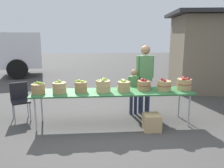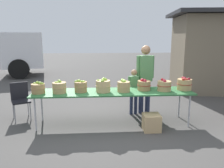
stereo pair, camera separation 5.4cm
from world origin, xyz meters
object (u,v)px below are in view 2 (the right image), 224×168
object	(u,v)px
market_table	(113,93)
apple_basket_green_0	(38,88)
vendor_adult	(145,74)
apple_basket_red_0	(144,85)
apple_basket_green_4	(124,86)
apple_basket_red_2	(184,84)
apple_basket_green_1	(59,87)
apple_basket_green_3	(103,86)
folding_chair	(20,98)
apple_basket_red_1	(164,85)
apple_basket_green_2	(81,86)
child_customer	(134,88)
produce_crate	(152,122)

from	to	relation	value
market_table	apple_basket_green_0	xyz separation A→B (m)	(-1.60, -0.04, 0.15)
vendor_adult	apple_basket_red_0	bearing A→B (deg)	69.50
apple_basket_green_4	apple_basket_green_0	bearing A→B (deg)	179.97
apple_basket_red_0	apple_basket_red_2	size ratio (longest dim) A/B	0.91
apple_basket_green_4	vendor_adult	bearing A→B (deg)	49.52
apple_basket_green_1	vendor_adult	size ratio (longest dim) A/B	0.18
apple_basket_green_3	apple_basket_red_0	world-z (taller)	apple_basket_green_3
folding_chair	apple_basket_green_3	bearing A→B (deg)	-39.40
apple_basket_green_0	folding_chair	world-z (taller)	apple_basket_green_0
market_table	apple_basket_green_4	bearing A→B (deg)	-10.64
apple_basket_green_1	vendor_adult	distance (m)	2.14
apple_basket_red_1	apple_basket_green_2	bearing A→B (deg)	179.43
apple_basket_green_4	apple_basket_red_0	xyz separation A→B (m)	(0.47, 0.11, -0.01)
apple_basket_green_2	child_customer	world-z (taller)	child_customer
market_table	apple_basket_red_2	distance (m)	1.62
apple_basket_red_1	apple_basket_red_2	bearing A→B (deg)	6.16
apple_basket_green_3	apple_basket_red_1	bearing A→B (deg)	0.59
apple_basket_green_4	market_table	bearing A→B (deg)	169.36
apple_basket_red_0	produce_crate	distance (m)	0.86
apple_basket_green_0	produce_crate	world-z (taller)	apple_basket_green_0
apple_basket_green_0	vendor_adult	size ratio (longest dim) A/B	0.17
vendor_adult	child_customer	xyz separation A→B (m)	(-0.29, -0.09, -0.34)
apple_basket_red_1	vendor_adult	size ratio (longest dim) A/B	0.19
apple_basket_green_4	child_customer	bearing A→B (deg)	62.61
apple_basket_green_1	folding_chair	size ratio (longest dim) A/B	0.36
apple_basket_green_3	child_customer	world-z (taller)	child_customer
vendor_adult	apple_basket_green_0	bearing A→B (deg)	9.99
apple_basket_green_2	child_customer	bearing A→B (deg)	25.33
child_customer	apple_basket_red_1	bearing A→B (deg)	125.02
apple_basket_green_0	apple_basket_green_3	bearing A→B (deg)	0.30
folding_chair	apple_basket_green_0	bearing A→B (deg)	-67.83
apple_basket_red_0	folding_chair	xyz separation A→B (m)	(-2.86, 0.44, -0.36)
market_table	apple_basket_red_0	distance (m)	0.72
apple_basket_red_2	market_table	bearing A→B (deg)	-178.93
apple_basket_green_0	apple_basket_green_3	xyz separation A→B (m)	(1.38, 0.01, 0.03)
market_table	apple_basket_green_3	world-z (taller)	apple_basket_green_3
market_table	apple_basket_red_1	bearing A→B (deg)	-1.07
market_table	apple_basket_green_0	size ratio (longest dim) A/B	11.68
apple_basket_red_0	vendor_adult	bearing A→B (deg)	76.08
apple_basket_green_4	apple_basket_red_2	bearing A→B (deg)	3.05
produce_crate	apple_basket_red_2	bearing A→B (deg)	29.29
market_table	apple_basket_green_1	xyz separation A→B (m)	(-1.15, -0.05, 0.15)
market_table	folding_chair	world-z (taller)	folding_chair
apple_basket_red_1	folding_chair	world-z (taller)	apple_basket_red_1
market_table	vendor_adult	distance (m)	1.13
vendor_adult	produce_crate	distance (m)	1.41
apple_basket_green_0	apple_basket_green_2	distance (m)	0.89
apple_basket_green_0	apple_basket_red_1	xyz separation A→B (m)	(2.74, 0.02, 0.01)
apple_basket_green_4	child_customer	xyz separation A→B (m)	(0.33, 0.64, -0.21)
apple_basket_green_2	folding_chair	world-z (taller)	apple_basket_green_2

